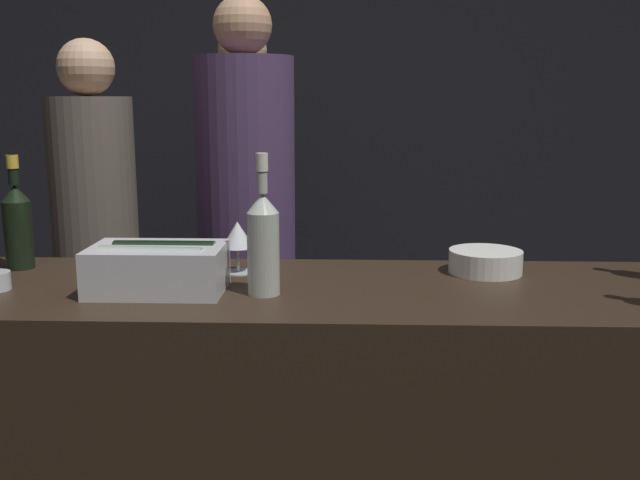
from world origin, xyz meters
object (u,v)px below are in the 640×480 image
bowl_white (485,261)px  person_in_hoodie (246,210)px  ice_bin_with_bottles (158,266)px  person_blond_tee (96,236)px  wine_glass (238,236)px  white_wine_bottle (263,240)px  champagne_bottle (17,223)px  person_grey_polo (246,221)px

bowl_white → person_in_hoodie: size_ratio=0.12×
ice_bin_with_bottles → person_blond_tee: person_blond_tee is taller
ice_bin_with_bottles → wine_glass: 0.28m
ice_bin_with_bottles → white_wine_bottle: bearing=-3.2°
white_wine_bottle → wine_glass: bearing=114.0°
ice_bin_with_bottles → champagne_bottle: (-0.48, 0.24, 0.07)m
ice_bin_with_bottles → person_blond_tee: size_ratio=0.20×
wine_glass → person_grey_polo: bearing=95.5°
ice_bin_with_bottles → person_grey_polo: size_ratio=0.19×
wine_glass → person_in_hoodie: person_in_hoodie is taller
champagne_bottle → person_blond_tee: bearing=89.8°
bowl_white → person_in_hoodie: 1.39m
bowl_white → wine_glass: (-0.71, -0.03, 0.07)m
wine_glass → champagne_bottle: champagne_bottle is taller
person_blond_tee → white_wine_bottle: bearing=28.7°
champagne_bottle → bowl_white: bearing=-0.4°
wine_glass → ice_bin_with_bottles: bearing=-130.4°
ice_bin_with_bottles → white_wine_bottle: size_ratio=0.95×
person_grey_polo → bowl_white: bearing=-129.5°
wine_glass → person_in_hoodie: 1.14m
wine_glass → person_grey_polo: person_grey_polo is taller
white_wine_bottle → person_grey_polo: (-0.16, 0.83, -0.09)m
white_wine_bottle → champagne_bottle: white_wine_bottle is taller
bowl_white → person_grey_polo: 0.97m
ice_bin_with_bottles → white_wine_bottle: 0.29m
wine_glass → person_grey_polo: size_ratio=0.08×
bowl_white → ice_bin_with_bottles: bearing=-165.3°
ice_bin_with_bottles → wine_glass: size_ratio=2.28×
wine_glass → champagne_bottle: 0.65m
wine_glass → person_in_hoodie: (-0.13, 1.13, -0.10)m
wine_glass → person_blond_tee: size_ratio=0.09×
person_in_hoodie → person_blond_tee: person_in_hoodie is taller
person_in_hoodie → person_grey_polo: (0.08, -0.51, 0.04)m
bowl_white → person_grey_polo: (-0.77, 0.59, 0.01)m
ice_bin_with_bottles → person_grey_polo: (0.12, 0.82, -0.02)m
white_wine_bottle → person_grey_polo: bearing=100.8°
wine_glass → white_wine_bottle: size_ratio=0.42×
person_in_hoodie → wine_glass: bearing=-55.6°
person_in_hoodie → bowl_white: bearing=-24.9°
white_wine_bottle → person_blond_tee: bearing=129.9°
champagne_bottle → person_grey_polo: size_ratio=0.18×
ice_bin_with_bottles → champagne_bottle: 0.54m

